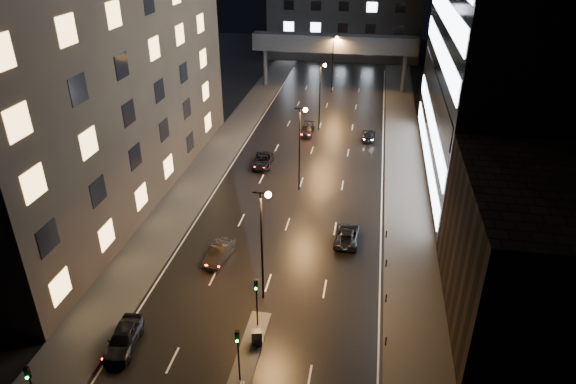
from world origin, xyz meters
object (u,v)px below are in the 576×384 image
object	(u,v)px
car_away_a	(124,338)
car_toward_b	(369,135)
car_toward_a	(347,235)
car_away_d	(307,130)
car_away_b	(219,253)
utility_cabinet	(257,337)
car_away_c	(263,161)

from	to	relation	value
car_away_a	car_toward_b	xyz separation A→B (m)	(16.57, 44.83, -0.17)
car_toward_a	car_toward_b	bearing A→B (deg)	-91.14
car_away_a	car_away_d	distance (m)	45.84
car_away_b	utility_cabinet	xyz separation A→B (m)	(5.96, -10.21, 0.04)
car_away_c	car_away_a	bearing A→B (deg)	-99.71
car_away_b	car_away_d	world-z (taller)	car_away_b
car_away_a	car_toward_b	world-z (taller)	car_away_a
car_away_a	car_away_c	distance (m)	33.32
car_away_b	car_toward_a	distance (m)	12.70
utility_cabinet	car_toward_a	bearing A→B (deg)	54.97
car_toward_a	car_away_c	bearing A→B (deg)	-51.75
car_away_b	car_away_c	size ratio (longest dim) A/B	0.87
car_away_c	car_away_d	distance (m)	12.76
car_away_d	utility_cabinet	xyz separation A→B (m)	(2.20, -43.42, 0.12)
car_away_a	car_away_b	xyz separation A→B (m)	(3.74, 12.01, -0.09)
car_away_d	car_toward_b	distance (m)	9.08
car_toward_b	car_away_a	bearing A→B (deg)	72.05
car_away_b	utility_cabinet	size ratio (longest dim) A/B	3.54
car_away_a	car_toward_a	distance (m)	23.02
utility_cabinet	car_toward_b	bearing A→B (deg)	66.10
car_away_b	car_toward_b	bearing A→B (deg)	74.94
car_away_d	car_away_b	bearing A→B (deg)	-96.60
car_away_b	utility_cabinet	bearing A→B (deg)	-53.43
car_away_c	car_away_d	xyz separation A→B (m)	(4.14, 12.07, -0.05)
car_away_b	utility_cabinet	distance (m)	11.82
car_away_c	car_toward_b	bearing A→B (deg)	37.57
car_away_c	car_toward_b	world-z (taller)	car_away_c
car_away_a	car_away_b	size ratio (longest dim) A/B	1.08
car_away_b	car_toward_b	world-z (taller)	car_away_b
car_toward_a	car_toward_b	distance (m)	27.70
car_away_d	car_toward_a	distance (m)	29.14
car_away_c	utility_cabinet	world-z (taller)	car_away_c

